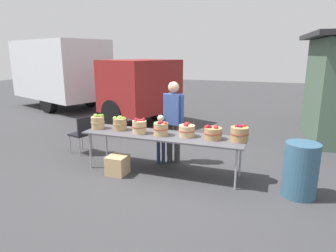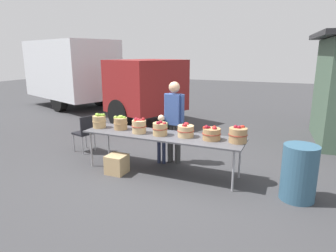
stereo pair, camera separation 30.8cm
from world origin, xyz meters
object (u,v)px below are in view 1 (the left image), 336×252
Objects in this scene: market_table at (163,136)px; apple_basket_green_1 at (120,123)px; apple_basket_red_4 at (239,134)px; trash_barrel at (301,170)px; apple_basket_red_3 at (213,133)px; folding_chair at (82,132)px; apple_basket_red_2 at (187,130)px; child_customer at (161,135)px; produce_crate at (117,165)px; apple_basket_green_0 at (98,122)px; box_truck at (75,73)px; apple_basket_red_0 at (139,126)px; vendor_adult at (173,116)px; apple_basket_red_1 at (161,129)px.

apple_basket_green_1 is at bearing 177.48° from market_table.
apple_basket_red_4 reaches higher than trash_barrel.
market_table is 0.96m from apple_basket_red_3.
apple_basket_red_4 is (0.46, 0.02, 0.02)m from apple_basket_red_3.
apple_basket_red_2 is at bearing 97.29° from folding_chair.
child_customer is 2.87× the size of produce_crate.
apple_basket_green_1 is at bearing 110.49° from produce_crate.
folding_chair is at bearing 169.28° from market_table.
apple_basket_red_2 is (1.87, 0.06, -0.02)m from apple_basket_green_0.
apple_basket_green_0 reaches higher than apple_basket_green_1.
apple_basket_red_3 is at bearing 14.65° from produce_crate.
box_truck reaches higher than folding_chair.
market_table is 1.02m from produce_crate.
apple_basket_red_3 is (0.95, 0.05, 0.15)m from market_table.
apple_basket_red_3 reaches higher than market_table.
apple_basket_red_2 is at bearing 20.13° from produce_crate.
produce_crate is at bearing -31.29° from apple_basket_green_0.
apple_basket_green_1 is 1.39m from apple_basket_red_2.
apple_basket_red_2 reaches higher than produce_crate.
vendor_adult is at bearing 53.08° from apple_basket_red_0.
child_customer is at bearing 27.58° from apple_basket_green_1.
apple_basket_red_1 is 0.97m from apple_basket_red_3.
apple_basket_red_0 is (0.48, -0.10, 0.00)m from apple_basket_green_1.
apple_basket_red_1 is 0.48m from apple_basket_red_2.
trash_barrel is at bearing -11.17° from box_truck.
apple_basket_red_0 reaches higher than market_table.
trash_barrel is at bearing -2.35° from apple_basket_green_0.
apple_basket_red_2 is at bearing 179.78° from apple_basket_red_3.
apple_basket_red_1 reaches higher than apple_basket_red_2.
vendor_adult is at bearing 51.03° from produce_crate.
apple_basket_red_0 is at bearing 47.56° from produce_crate.
trash_barrel is at bearing 97.92° from folding_chair.
apple_basket_red_0 is 0.44m from apple_basket_red_1.
apple_basket_red_1 reaches higher than produce_crate.
apple_basket_green_0 is 0.84× the size of produce_crate.
apple_basket_red_1 is 2.47m from trash_barrel.
folding_chair is 0.97× the size of trash_barrel.
apple_basket_red_1 is at bearing 93.15° from folding_chair.
box_truck is at bearing -47.74° from child_customer.
apple_basket_red_1 is (-0.01, -0.04, 0.16)m from market_table.
box_truck is (-5.47, 4.75, 0.61)m from apple_basket_red_1.
apple_basket_green_1 is 3.39m from trash_barrel.
market_table is at bearing 74.35° from apple_basket_red_1.
folding_chair is at bearing 8.93° from vendor_adult.
child_customer reaches higher than apple_basket_red_1.
apple_basket_red_2 is 1.48m from produce_crate.
folding_chair reaches higher than market_table.
box_truck is (-6.89, 4.64, 0.60)m from apple_basket_red_4.
box_truck reaches higher than apple_basket_green_1.
child_customer is 1.92m from folding_chair.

